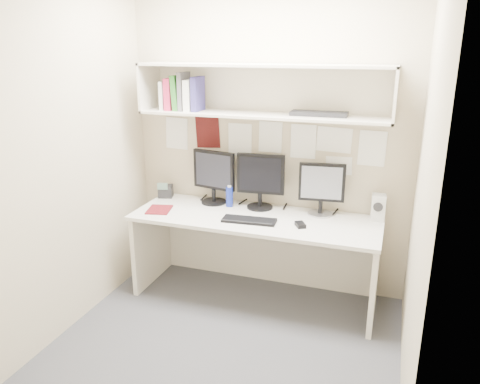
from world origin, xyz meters
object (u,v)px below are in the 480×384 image
(monitor_right, at_px, (322,187))
(desk, at_px, (255,257))
(speaker, at_px, (378,207))
(desk_phone, at_px, (166,191))
(monitor_center, at_px, (260,179))
(monitor_left, at_px, (214,175))
(keyboard, at_px, (249,220))
(maroon_notebook, at_px, (159,210))

(monitor_right, bearing_deg, desk, -162.86)
(monitor_right, distance_m, speaker, 0.47)
(monitor_right, height_order, desk_phone, monitor_right)
(monitor_right, xyz_separation_m, speaker, (0.45, 0.01, -0.13))
(desk, height_order, monitor_center, monitor_center)
(monitor_left, bearing_deg, speaker, 11.45)
(keyboard, bearing_deg, maroon_notebook, 174.79)
(keyboard, distance_m, speaker, 1.02)
(monitor_left, height_order, maroon_notebook, monitor_left)
(desk, relative_size, desk_phone, 13.46)
(keyboard, bearing_deg, desk, 80.15)
(monitor_right, distance_m, maroon_notebook, 1.36)
(desk, height_order, monitor_right, monitor_right)
(speaker, bearing_deg, monitor_right, 177.95)
(monitor_center, xyz_separation_m, monitor_right, (0.51, 0.00, -0.02))
(monitor_center, distance_m, keyboard, 0.43)
(speaker, height_order, maroon_notebook, speaker)
(monitor_center, bearing_deg, desk, -89.01)
(keyboard, bearing_deg, speaker, 16.21)
(desk, xyz_separation_m, monitor_left, (-0.45, 0.22, 0.62))
(maroon_notebook, distance_m, desk_phone, 0.36)
(monitor_left, xyz_separation_m, speaker, (1.39, 0.01, -0.15))
(monitor_center, bearing_deg, speaker, -4.68)
(monitor_center, relative_size, maroon_notebook, 2.06)
(desk_phone, bearing_deg, maroon_notebook, -86.50)
(desk, bearing_deg, desk_phone, 166.76)
(keyboard, distance_m, maroon_notebook, 0.80)
(monitor_left, relative_size, monitor_right, 1.08)
(monitor_left, bearing_deg, maroon_notebook, -125.48)
(monitor_center, bearing_deg, keyboard, -93.34)
(maroon_notebook, bearing_deg, speaker, -1.70)
(desk, distance_m, maroon_notebook, 0.90)
(speaker, xyz_separation_m, maroon_notebook, (-1.75, -0.36, -0.10))
(monitor_left, bearing_deg, monitor_center, 10.87)
(speaker, bearing_deg, desk, -169.89)
(monitor_center, bearing_deg, desk_phone, 174.61)
(desk, bearing_deg, speaker, 13.94)
(keyboard, xyz_separation_m, maroon_notebook, (-0.80, 0.01, -0.00))
(keyboard, bearing_deg, monitor_center, 87.45)
(maroon_notebook, height_order, desk_phone, desk_phone)
(desk, bearing_deg, monitor_right, 24.15)
(speaker, height_order, desk_phone, speaker)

